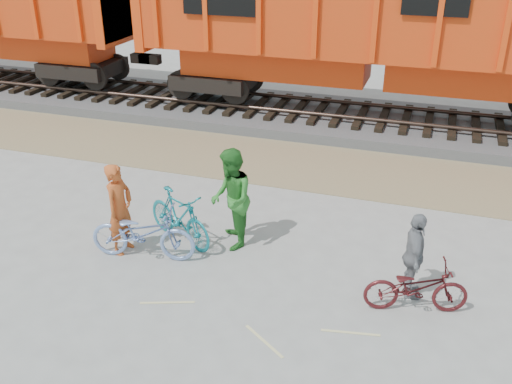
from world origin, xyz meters
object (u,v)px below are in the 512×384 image
bicycle_blue (143,233)px  person_woman (414,256)px  bicycle_teal (179,217)px  bicycle_maroon (416,287)px  person_solo (120,209)px  hopper_car_center (382,25)px  person_man (231,199)px

bicycle_blue → person_woman: bearing=-95.6°
bicycle_blue → bicycle_teal: size_ratio=1.10×
bicycle_maroon → person_solo: bearing=73.4°
hopper_car_center → bicycle_teal: hopper_car_center is taller
hopper_car_center → bicycle_maroon: hopper_car_center is taller
bicycle_teal → bicycle_blue: bearing=179.7°
person_man → bicycle_teal: bearing=-103.5°
hopper_car_center → person_solo: (-3.51, -8.56, -2.12)m
hopper_car_center → person_woman: hopper_car_center is taller
bicycle_blue → person_solo: 0.63m
bicycle_blue → bicycle_teal: bicycle_teal is taller
hopper_car_center → bicycle_teal: size_ratio=7.87×
person_solo → person_man: bearing=-61.7°
hopper_car_center → bicycle_blue: 9.50m
bicycle_teal → person_man: person_man is taller
person_solo → person_woman: 5.29m
person_solo → person_man: size_ratio=0.90×
bicycle_maroon → person_woman: bearing=-0.9°
bicycle_blue → bicycle_maroon: 4.88m
person_man → person_woman: size_ratio=1.29×
bicycle_maroon → person_solo: (-5.38, 0.15, 0.45)m
bicycle_blue → person_woman: person_woman is taller
hopper_car_center → bicycle_blue: (-3.01, -8.66, -2.49)m
bicycle_teal → person_man: (1.00, 0.20, 0.44)m
person_solo → bicycle_maroon: bearing=-87.4°
bicycle_teal → bicycle_maroon: bearing=-73.1°
bicycle_blue → person_solo: bearing=69.0°
bicycle_blue → person_woman: (4.78, 0.35, 0.25)m
hopper_car_center → bicycle_maroon: bearing=-77.9°
bicycle_teal → person_woman: 4.42m
person_solo → person_woman: person_solo is taller
bicycle_teal → person_woman: person_woman is taller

